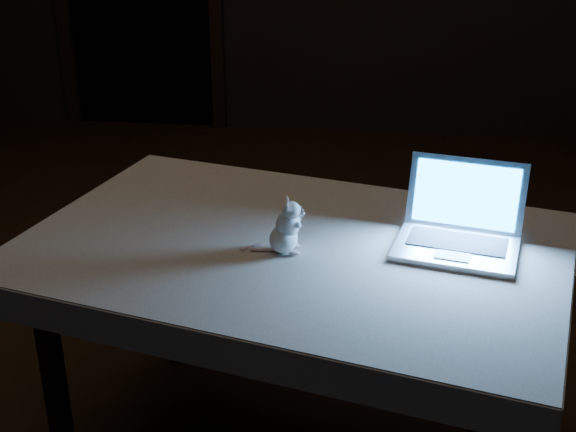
# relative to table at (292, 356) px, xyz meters

# --- Properties ---
(floor) EXTENTS (5.00, 5.00, 0.00)m
(floor) POSITION_rel_table_xyz_m (-0.21, 0.54, -0.33)
(floor) COLOR black
(floor) RESTS_ON ground
(table) EXTENTS (1.40, 1.08, 0.67)m
(table) POSITION_rel_table_xyz_m (0.00, 0.00, 0.00)
(table) COLOR black
(table) RESTS_ON floor
(tablecloth) EXTENTS (1.50, 1.16, 0.08)m
(tablecloth) POSITION_rel_table_xyz_m (0.05, -0.03, 0.30)
(tablecloth) COLOR beige
(tablecloth) RESTS_ON table
(laptop) EXTENTS (0.34, 0.31, 0.20)m
(laptop) POSITION_rel_table_xyz_m (0.40, -0.00, 0.44)
(laptop) COLOR silver
(laptop) RESTS_ON tablecloth
(plush_mouse) EXTENTS (0.10, 0.10, 0.14)m
(plush_mouse) POSITION_rel_table_xyz_m (-0.01, -0.05, 0.41)
(plush_mouse) COLOR white
(plush_mouse) RESTS_ON tablecloth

